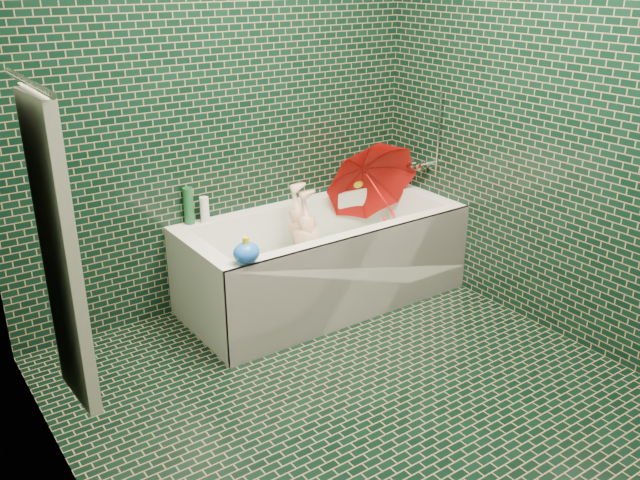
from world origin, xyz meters
TOP-DOWN VIEW (x-y plane):
  - floor at (0.00, 0.00)m, footprint 2.80×2.80m
  - wall_back at (0.00, 1.40)m, footprint 2.80×0.00m
  - wall_left at (-1.30, 0.00)m, footprint 0.00×2.80m
  - wall_right at (1.30, 0.00)m, footprint 0.00×2.80m
  - bathtub at (0.45, 1.01)m, footprint 1.70×0.75m
  - bath_mat at (0.45, 1.02)m, footprint 1.35×0.47m
  - water at (0.45, 1.02)m, footprint 1.48×0.53m
  - towel_rail at (-1.25, 0.25)m, footprint 0.02×0.58m
  - towel at (-1.24, 0.24)m, footprint 0.08×0.44m
  - faucet at (1.26, 1.02)m, footprint 0.18×0.19m
  - child at (0.38, 1.05)m, footprint 0.93×0.54m
  - umbrella at (0.91, 1.07)m, footprint 0.88×0.88m
  - soap_bottle_a at (1.17, 1.34)m, footprint 0.12×0.12m
  - soap_bottle_b at (1.15, 1.35)m, footprint 0.10×0.10m
  - soap_bottle_c at (1.18, 1.31)m, footprint 0.14×0.14m
  - bottle_right_tall at (1.07, 1.36)m, footprint 0.07×0.07m
  - bottle_right_pump at (1.25, 1.36)m, footprint 0.06×0.06m
  - bottle_left_tall at (-0.25, 1.37)m, footprint 0.07×0.07m
  - bottle_left_short at (-0.17, 1.34)m, footprint 0.07×0.07m
  - rubber_duck at (0.95, 1.33)m, footprint 0.12×0.09m
  - bath_toy at (-0.26, 0.68)m, footprint 0.17×0.15m

SIDE VIEW (x-z plane):
  - floor at x=0.00m, z-range 0.00..0.00m
  - bath_mat at x=0.45m, z-range 0.15..0.16m
  - bathtub at x=0.45m, z-range -0.06..0.49m
  - water at x=0.45m, z-range 0.30..0.30m
  - child at x=0.38m, z-range 0.16..0.46m
  - soap_bottle_a at x=1.17m, z-range 0.41..0.69m
  - soap_bottle_b at x=1.15m, z-range 0.46..0.64m
  - soap_bottle_c at x=1.18m, z-range 0.46..0.64m
  - rubber_duck at x=0.95m, z-range 0.55..0.64m
  - umbrella at x=0.91m, z-range 0.15..1.06m
  - bath_toy at x=-0.26m, z-range 0.54..0.68m
  - bottle_left_short at x=-0.17m, z-range 0.55..0.70m
  - bottle_right_pump at x=1.25m, z-range 0.55..0.72m
  - bottle_right_tall at x=1.07m, z-range 0.55..0.75m
  - bottle_left_tall at x=-0.25m, z-range 0.55..0.77m
  - faucet at x=1.26m, z-range 0.50..1.05m
  - towel at x=-1.24m, z-range 0.47..1.59m
  - wall_back at x=0.00m, z-range -0.15..2.65m
  - wall_left at x=-1.30m, z-range -0.15..2.65m
  - wall_right at x=1.30m, z-range -0.15..2.65m
  - towel_rail at x=-1.25m, z-range 1.59..1.61m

